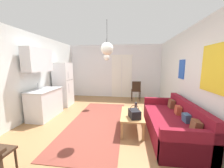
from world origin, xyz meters
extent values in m
cube|color=#996D44|center=(0.00, 0.00, -0.05)|extent=(5.09, 7.23, 0.10)
cube|color=silver|center=(0.00, 3.37, 1.30)|extent=(4.69, 0.10, 2.60)
cube|color=white|center=(0.12, 3.30, 1.03)|extent=(0.49, 0.02, 2.06)
cube|color=white|center=(0.62, 3.30, 1.03)|extent=(0.49, 0.02, 2.06)
cube|color=white|center=(0.37, 3.30, 2.09)|extent=(1.07, 0.03, 0.06)
cube|color=silver|center=(2.29, 0.00, 1.30)|extent=(0.10, 6.83, 2.60)
cube|color=yellow|center=(2.23, -0.65, 1.58)|extent=(0.02, 0.93, 0.88)
cube|color=blue|center=(2.23, 0.86, 1.51)|extent=(0.02, 0.37, 0.55)
cube|color=silver|center=(-2.29, 0.00, 1.30)|extent=(0.10, 6.83, 2.60)
cube|color=green|center=(-2.23, 0.75, 1.76)|extent=(0.02, 0.32, 0.40)
cube|color=brown|center=(-0.17, 0.32, 0.01)|extent=(1.45, 3.39, 0.01)
cube|color=maroon|center=(1.68, -0.11, 0.22)|extent=(0.93, 2.07, 0.43)
cube|color=maroon|center=(2.08, -0.11, 0.40)|extent=(0.15, 2.07, 0.80)
cube|color=maroon|center=(1.68, -1.09, 0.32)|extent=(0.93, 0.11, 0.63)
cube|color=maroon|center=(1.68, 0.87, 0.32)|extent=(0.93, 0.11, 0.63)
cube|color=brown|center=(1.93, -0.76, 0.54)|extent=(0.16, 0.23, 0.23)
cube|color=#3D5B7F|center=(1.94, -0.35, 0.52)|extent=(0.15, 0.19, 0.19)
cube|color=#B74C33|center=(1.93, 0.09, 0.54)|extent=(0.15, 0.21, 0.21)
cube|color=brown|center=(1.92, 0.56, 0.55)|extent=(0.15, 0.23, 0.24)
cube|color=#B27F4C|center=(0.81, 0.03, 0.41)|extent=(0.55, 1.03, 0.04)
cube|color=#B27F4C|center=(0.58, -0.44, 0.19)|extent=(0.05, 0.05, 0.39)
cube|color=#B27F4C|center=(1.05, -0.44, 0.19)|extent=(0.05, 0.05, 0.39)
cube|color=#B27F4C|center=(0.58, 0.51, 0.19)|extent=(0.05, 0.05, 0.39)
cube|color=#B27F4C|center=(1.05, 0.51, 0.19)|extent=(0.05, 0.05, 0.39)
cylinder|color=#2D2D33|center=(0.91, 0.25, 0.53)|extent=(0.07, 0.07, 0.22)
cylinder|color=#477F42|center=(0.91, 0.25, 0.76)|extent=(0.01, 0.01, 0.22)
cube|color=black|center=(0.86, -0.23, 0.52)|extent=(0.30, 0.35, 0.19)
torus|color=#512319|center=(0.86, -0.23, 0.63)|extent=(0.19, 0.01, 0.19)
cylinder|color=#382619|center=(-0.94, -1.58, 0.21)|extent=(0.03, 0.03, 0.43)
cube|color=white|center=(-1.87, 1.68, 0.86)|extent=(0.57, 0.64, 1.71)
cube|color=#4C4C51|center=(-1.58, 1.68, 1.05)|extent=(0.01, 0.61, 0.01)
cylinder|color=#B7BABF|center=(-1.57, 1.50, 1.25)|extent=(0.02, 0.02, 0.24)
cylinder|color=#B7BABF|center=(-1.57, 1.50, 0.74)|extent=(0.02, 0.02, 0.38)
cube|color=silver|center=(-1.88, 0.49, 0.43)|extent=(0.57, 1.10, 0.85)
cube|color=#B7BABF|center=(-1.88, 0.49, 0.87)|extent=(0.60, 1.13, 0.03)
cube|color=#999BA0|center=(-1.88, 0.52, 0.82)|extent=(0.36, 0.40, 0.10)
cylinder|color=#B7BABF|center=(-2.10, 0.52, 0.98)|extent=(0.02, 0.02, 0.20)
cube|color=silver|center=(-2.00, 0.49, 1.78)|extent=(0.32, 0.99, 0.70)
cylinder|color=black|center=(1.23, 2.94, 0.22)|extent=(0.03, 0.03, 0.45)
cylinder|color=black|center=(0.87, 2.93, 0.22)|extent=(0.03, 0.03, 0.45)
cylinder|color=black|center=(1.24, 2.60, 0.22)|extent=(0.03, 0.03, 0.45)
cylinder|color=black|center=(0.88, 2.59, 0.22)|extent=(0.03, 0.03, 0.45)
cube|color=black|center=(1.06, 2.76, 0.46)|extent=(0.44, 0.42, 0.04)
cube|color=black|center=(1.06, 2.58, 0.69)|extent=(0.38, 0.05, 0.44)
cylinder|color=black|center=(0.22, -0.22, 2.36)|extent=(0.01, 0.01, 0.47)
sphere|color=white|center=(0.22, -0.22, 1.99)|extent=(0.28, 0.28, 0.28)
cylinder|color=black|center=(-0.16, 1.92, 2.32)|extent=(0.01, 0.01, 0.56)
sphere|color=white|center=(-0.16, 1.92, 1.92)|extent=(0.25, 0.25, 0.25)
camera|label=1|loc=(0.70, -3.10, 1.65)|focal=20.55mm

